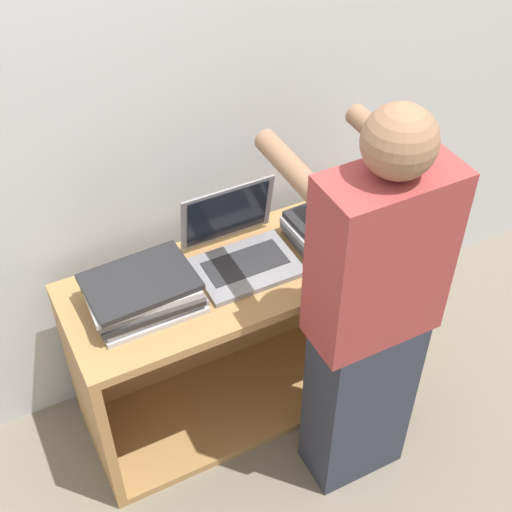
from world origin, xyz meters
The scene contains 7 objects.
ground_plane centered at (0.00, 0.00, 0.00)m, with size 12.00×12.00×0.00m, color #756B5B.
wall_back centered at (0.00, 0.59, 1.20)m, with size 8.00×0.05×2.40m.
cart centered at (0.00, 0.31, 0.36)m, with size 1.29×0.48×0.72m.
laptop_open centered at (0.00, 0.29, 0.78)m, with size 0.35×0.30×0.26m.
laptop_stack_left centered at (-0.38, 0.24, 0.78)m, with size 0.37×0.27×0.12m.
laptop_stack_right centered at (0.37, 0.24, 0.77)m, with size 0.37×0.27×0.10m.
person centered at (0.22, -0.19, 0.77)m, with size 0.40×0.52×1.54m.
Camera 1 is at (-0.79, -1.37, 2.43)m, focal length 50.00 mm.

